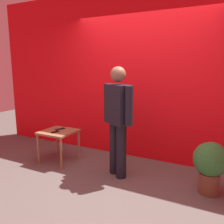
# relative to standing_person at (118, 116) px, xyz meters

# --- Properties ---
(ground_plane) EXTENTS (12.00, 12.00, 0.00)m
(ground_plane) POSITION_rel_standing_person_xyz_m (0.06, -0.33, -0.91)
(ground_plane) COLOR #59544F
(back_wall_red) EXTENTS (6.34, 0.12, 2.95)m
(back_wall_red) POSITION_rel_standing_person_xyz_m (0.06, 0.88, 0.56)
(back_wall_red) COLOR red
(back_wall_red) RESTS_ON ground_plane
(standing_person) EXTENTS (0.60, 0.42, 1.63)m
(standing_person) POSITION_rel_standing_person_xyz_m (0.00, 0.00, 0.00)
(standing_person) COLOR black
(standing_person) RESTS_ON ground_plane
(side_table) EXTENTS (0.55, 0.55, 0.55)m
(side_table) POSITION_rel_standing_person_xyz_m (-1.14, 0.02, -0.44)
(side_table) COLOR olive
(side_table) RESTS_ON ground_plane
(cell_phone) EXTENTS (0.10, 0.16, 0.01)m
(cell_phone) POSITION_rel_standing_person_xyz_m (-1.13, -0.08, -0.36)
(cell_phone) COLOR black
(cell_phone) RESTS_ON side_table
(tv_remote) EXTENTS (0.10, 0.17, 0.02)m
(tv_remote) POSITION_rel_standing_person_xyz_m (-1.17, 0.10, -0.36)
(tv_remote) COLOR black
(tv_remote) RESTS_ON side_table
(potted_plant) EXTENTS (0.44, 0.44, 0.69)m
(potted_plant) POSITION_rel_standing_person_xyz_m (1.28, 0.07, -0.51)
(potted_plant) COLOR brown
(potted_plant) RESTS_ON ground_plane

